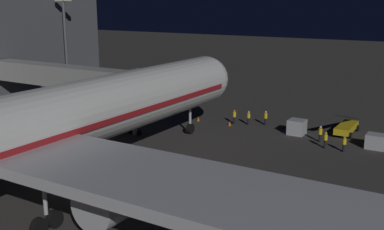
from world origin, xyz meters
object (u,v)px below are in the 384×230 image
object	(u,v)px
ground_crew_near_nose_gear	(234,116)
ground_crew_under_port_wing	(344,143)
ground_crew_walking_aft	(266,117)
jet_bridge	(79,78)
ground_crew_by_tug	(325,139)
traffic_cone_nose_port	(230,123)
belt_loader	(346,126)
baggage_container_near_belt	(297,127)
ground_crew_marshaller_fwd	(249,117)
baggage_container_mid_row	(376,141)
traffic_cone_nose_starboard	(198,119)
ground_crew_by_belt_loader	(320,133)
apron_floodlight_mast	(66,40)

from	to	relation	value
ground_crew_near_nose_gear	ground_crew_under_port_wing	world-z (taller)	ground_crew_near_nose_gear
ground_crew_near_nose_gear	ground_crew_walking_aft	bearing A→B (deg)	-156.15
jet_bridge	ground_crew_under_port_wing	world-z (taller)	jet_bridge
ground_crew_by_tug	traffic_cone_nose_port	xyz separation A→B (m)	(12.39, -2.94, -0.69)
belt_loader	baggage_container_near_belt	bearing A→B (deg)	33.91
baggage_container_near_belt	ground_crew_marshaller_fwd	bearing A→B (deg)	-7.97
baggage_container_near_belt	baggage_container_mid_row	bearing A→B (deg)	174.31
ground_crew_by_tug	ground_crew_walking_aft	xyz separation A→B (m)	(8.79, -5.43, 0.00)
traffic_cone_nose_port	belt_loader	bearing A→B (deg)	-163.75
ground_crew_near_nose_gear	jet_bridge	bearing A→B (deg)	32.65
ground_crew_by_tug	traffic_cone_nose_starboard	size ratio (longest dim) A/B	3.18
belt_loader	ground_crew_near_nose_gear	bearing A→B (deg)	12.34
ground_crew_marshaller_fwd	ground_crew_under_port_wing	bearing A→B (deg)	159.70
ground_crew_by_belt_loader	ground_crew_marshaller_fwd	size ratio (longest dim) A/B	1.03
baggage_container_mid_row	traffic_cone_nose_port	size ratio (longest dim) A/B	3.44
ground_crew_near_nose_gear	ground_crew_marshaller_fwd	distance (m)	1.74
jet_bridge	ground_crew_walking_aft	xyz separation A→B (m)	(-19.07, -11.54, -4.79)
apron_floodlight_mast	traffic_cone_nose_starboard	xyz separation A→B (m)	(-23.30, 0.83, -8.72)
ground_crew_marshaller_fwd	ground_crew_walking_aft	bearing A→B (deg)	-150.51
ground_crew_under_port_wing	traffic_cone_nose_starboard	bearing A→B (deg)	-9.54
apron_floodlight_mast	baggage_container_near_belt	bearing A→B (deg)	179.62
jet_bridge	ground_crew_by_belt_loader	bearing A→B (deg)	-163.31
ground_crew_walking_aft	traffic_cone_nose_starboard	bearing A→B (deg)	17.30
jet_bridge	traffic_cone_nose_port	bearing A→B (deg)	-149.70
ground_crew_by_belt_loader	ground_crew_by_tug	size ratio (longest dim) A/B	1.01
ground_crew_marshaller_fwd	ground_crew_walking_aft	xyz separation A→B (m)	(-1.79, -1.01, 0.02)
ground_crew_walking_aft	jet_bridge	bearing A→B (deg)	31.17
ground_crew_by_belt_loader	belt_loader	bearing A→B (deg)	-108.21
apron_floodlight_mast	ground_crew_walking_aft	xyz separation A→B (m)	(-31.29, -1.66, -8.03)
ground_crew_near_nose_gear	ground_crew_by_belt_loader	world-z (taller)	ground_crew_near_nose_gear
ground_crew_marshaller_fwd	ground_crew_by_tug	distance (m)	11.47
belt_loader	ground_crew_by_tug	distance (m)	6.71
ground_crew_near_nose_gear	baggage_container_mid_row	bearing A→B (deg)	175.76
jet_bridge	baggage_container_mid_row	distance (m)	33.81
ground_crew_near_nose_gear	ground_crew_walking_aft	size ratio (longest dim) A/B	1.02
baggage_container_mid_row	ground_crew_by_tug	bearing A→B (deg)	31.33
baggage_container_near_belt	ground_crew_by_belt_loader	xyz separation A→B (m)	(-3.13, 1.61, 0.13)
baggage_container_near_belt	ground_crew_under_port_wing	xyz separation A→B (m)	(-6.15, 3.74, 0.06)
ground_crew_near_nose_gear	traffic_cone_nose_starboard	xyz separation A→B (m)	(4.54, 0.97, -0.72)
baggage_container_mid_row	ground_crew_by_belt_loader	size ratio (longest dim) A/B	1.07
apron_floodlight_mast	traffic_cone_nose_port	distance (m)	29.05
ground_crew_by_belt_loader	traffic_cone_nose_starboard	bearing A→B (deg)	-3.72
jet_bridge	ground_crew_by_tug	distance (m)	28.93
traffic_cone_nose_port	traffic_cone_nose_starboard	world-z (taller)	same
ground_crew_near_nose_gear	traffic_cone_nose_starboard	distance (m)	4.70
ground_crew_near_nose_gear	traffic_cone_nose_starboard	world-z (taller)	ground_crew_near_nose_gear
baggage_container_near_belt	ground_crew_by_tug	size ratio (longest dim) A/B	1.04
baggage_container_near_belt	baggage_container_mid_row	world-z (taller)	baggage_container_near_belt
baggage_container_near_belt	traffic_cone_nose_port	distance (m)	8.20
jet_bridge	ground_crew_near_nose_gear	xyz separation A→B (m)	(-15.63, -10.01, -4.76)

